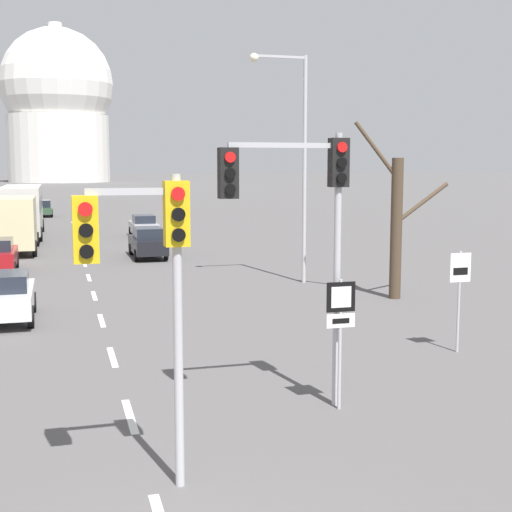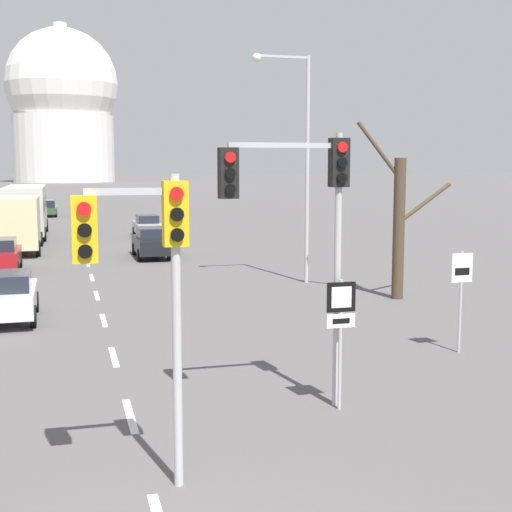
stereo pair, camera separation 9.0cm
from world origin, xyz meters
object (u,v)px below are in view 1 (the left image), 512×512
traffic_signal_near_right (302,201)px  sedan_near_right (144,226)px  traffic_signal_centre_tall (146,255)px  delivery_truck (14,222)px  street_lamp_right (295,146)px  route_sign_post (340,321)px  sedan_near_left (4,296)px  speed_limit_sign (460,284)px  sedan_mid_centre (42,208)px  city_bus (22,207)px  sedan_far_left (148,242)px

traffic_signal_near_right → sedan_near_right: (1.06, 35.70, -3.44)m
traffic_signal_centre_tall → delivery_truck: size_ratio=0.66×
traffic_signal_near_right → street_lamp_right: street_lamp_right is taller
route_sign_post → sedan_near_left: route_sign_post is taller
speed_limit_sign → street_lamp_right: street_lamp_right is taller
traffic_signal_centre_tall → route_sign_post: 5.18m
sedan_mid_centre → city_bus: size_ratio=0.38×
sedan_far_left → traffic_signal_near_right: bearing=-90.0°
sedan_near_right → sedan_far_left: size_ratio=0.95×
traffic_signal_near_right → speed_limit_sign: size_ratio=2.06×
traffic_signal_near_right → sedan_far_left: 24.86m
route_sign_post → sedan_far_left: 24.92m
street_lamp_right → delivery_truck: size_ratio=1.29×
route_sign_post → street_lamp_right: 16.05m
city_bus → sedan_near_right: bearing=-14.8°
traffic_signal_near_right → sedan_near_right: bearing=88.3°
traffic_signal_centre_tall → delivery_truck: traffic_signal_centre_tall is taller
traffic_signal_near_right → traffic_signal_centre_tall: 4.46m
traffic_signal_near_right → delivery_truck: traffic_signal_near_right is taller
sedan_mid_centre → sedan_far_left: sedan_far_left is taller
sedan_near_right → speed_limit_sign: bearing=-82.4°
sedan_near_right → sedan_mid_centre: bearing=107.5°
speed_limit_sign → city_bus: size_ratio=0.25×
route_sign_post → delivery_truck: (-7.69, 29.20, -0.12)m
route_sign_post → delivery_truck: delivery_truck is taller
traffic_signal_near_right → route_sign_post: traffic_signal_near_right is taller
sedan_mid_centre → sedan_near_right: bearing=-72.5°
city_bus → speed_limit_sign: bearing=-70.5°
traffic_signal_near_right → route_sign_post: bearing=-19.6°
traffic_signal_near_right → street_lamp_right: bearing=71.7°
traffic_signal_centre_tall → sedan_mid_centre: traffic_signal_centre_tall is taller
traffic_signal_near_right → route_sign_post: size_ratio=2.08×
street_lamp_right → sedan_mid_centre: street_lamp_right is taller
sedan_near_left → street_lamp_right: bearing=22.2°
sedan_near_left → sedan_mid_centre: bearing=89.6°
sedan_far_left → sedan_near_right: bearing=84.4°
street_lamp_right → sedan_far_left: street_lamp_right is taller
sedan_near_right → delivery_truck: bearing=-139.8°
street_lamp_right → sedan_far_left: (-4.90, 9.87, -4.84)m
traffic_signal_centre_tall → route_sign_post: (4.14, 2.56, -1.79)m
delivery_truck → sedan_mid_centre: bearing=88.0°
delivery_truck → sedan_near_left: bearing=-88.1°
delivery_truck → city_bus: bearing=89.7°
traffic_signal_near_right → sedan_near_left: bearing=121.8°
traffic_signal_centre_tall → city_bus: bearing=94.9°
speed_limit_sign → delivery_truck: (-12.39, 25.90, -0.12)m
sedan_near_left → sedan_mid_centre: (0.37, 47.73, -0.01)m
city_bus → street_lamp_right: bearing=-62.9°
street_lamp_right → speed_limit_sign: bearing=-87.3°
traffic_signal_centre_tall → sedan_far_left: size_ratio=1.08×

